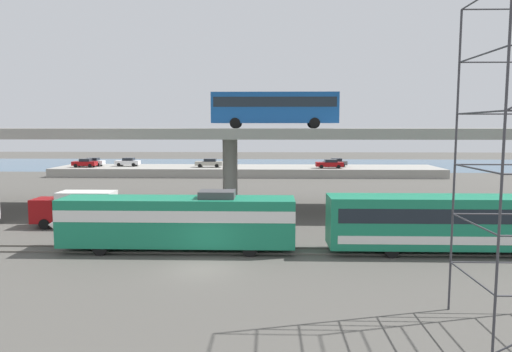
% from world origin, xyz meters
% --- Properties ---
extents(ground_plane, '(260.00, 260.00, 0.00)m').
position_xyz_m(ground_plane, '(0.00, 0.00, 0.00)').
color(ground_plane, '#4C4944').
extents(rail_strip_near, '(110.00, 0.12, 0.12)m').
position_xyz_m(rail_strip_near, '(0.00, 3.22, 0.06)').
color(rail_strip_near, '#59544C').
rests_on(rail_strip_near, ground_plane).
extents(rail_strip_far, '(110.00, 0.12, 0.12)m').
position_xyz_m(rail_strip_far, '(0.00, 4.78, 0.06)').
color(rail_strip_far, '#59544C').
rests_on(rail_strip_far, ground_plane).
extents(train_locomotive, '(16.96, 3.04, 4.18)m').
position_xyz_m(train_locomotive, '(-3.02, 4.00, 2.19)').
color(train_locomotive, '#197A56').
rests_on(train_locomotive, ground_plane).
extents(train_coach_lead, '(22.79, 3.04, 3.86)m').
position_xyz_m(train_coach_lead, '(19.38, 4.00, 2.17)').
color(train_coach_lead, '#197A56').
rests_on(train_coach_lead, ground_plane).
extents(highway_overpass, '(96.00, 11.51, 8.33)m').
position_xyz_m(highway_overpass, '(0.00, 20.00, 7.66)').
color(highway_overpass, gray).
rests_on(highway_overpass, ground_plane).
extents(transit_bus_on_overpass, '(12.00, 2.68, 3.40)m').
position_xyz_m(transit_bus_on_overpass, '(4.50, 18.10, 10.39)').
color(transit_bus_on_overpass, '#14478C').
rests_on(transit_bus_on_overpass, highway_overpass).
extents(service_truck_east, '(6.80, 2.46, 3.04)m').
position_xyz_m(service_truck_east, '(-12.32, 11.49, 1.64)').
color(service_truck_east, maroon).
rests_on(service_truck_east, ground_plane).
extents(pier_parking_lot, '(66.64, 10.91, 1.48)m').
position_xyz_m(pier_parking_lot, '(0.00, 55.00, 0.74)').
color(pier_parking_lot, gray).
rests_on(pier_parking_lot, ground_plane).
extents(parked_car_0, '(4.23, 1.91, 1.50)m').
position_xyz_m(parked_car_0, '(-27.63, 55.32, 2.26)').
color(parked_car_0, silver).
rests_on(parked_car_0, pier_parking_lot).
extents(parked_car_1, '(4.03, 1.91, 1.50)m').
position_xyz_m(parked_car_1, '(15.55, 55.34, 2.25)').
color(parked_car_1, '#515459').
rests_on(parked_car_1, pier_parking_lot).
extents(parked_car_2, '(4.23, 1.96, 1.50)m').
position_xyz_m(parked_car_2, '(-21.28, 55.43, 2.26)').
color(parked_car_2, silver).
rests_on(parked_car_2, pier_parking_lot).
extents(parked_car_3, '(4.64, 1.99, 1.50)m').
position_xyz_m(parked_car_3, '(14.16, 52.38, 2.26)').
color(parked_car_3, maroon).
rests_on(parked_car_3, pier_parking_lot).
extents(parked_car_4, '(4.68, 1.86, 1.50)m').
position_xyz_m(parked_car_4, '(-6.51, 53.69, 2.26)').
color(parked_car_4, '#9E998C').
rests_on(parked_car_4, pier_parking_lot).
extents(parked_car_5, '(4.04, 1.85, 1.50)m').
position_xyz_m(parked_car_5, '(-28.06, 52.97, 2.25)').
color(parked_car_5, maroon).
rests_on(parked_car_5, pier_parking_lot).
extents(harbor_water, '(140.00, 36.00, 0.01)m').
position_xyz_m(harbor_water, '(0.00, 78.00, 0.00)').
color(harbor_water, '#385B7A').
rests_on(harbor_water, ground_plane).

